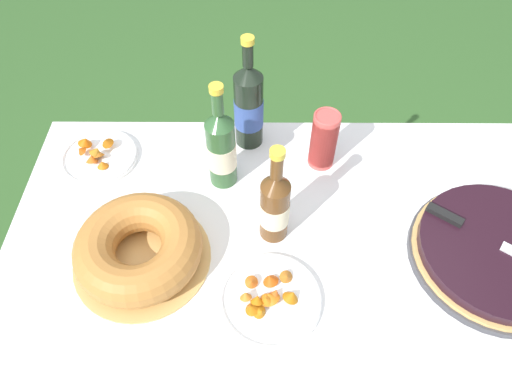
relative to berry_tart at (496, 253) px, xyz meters
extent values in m
plane|color=#335B28|center=(-0.47, -0.01, -0.78)|extent=(16.00, 16.00, 0.00)
cube|color=brown|center=(-0.47, -0.01, -0.05)|extent=(1.44, 0.96, 0.03)
cylinder|color=brown|center=(-1.13, 0.41, -0.42)|extent=(0.06, 0.06, 0.71)
cylinder|color=brown|center=(0.19, 0.41, -0.42)|extent=(0.06, 0.06, 0.71)
cube|color=white|center=(-0.47, -0.01, -0.03)|extent=(1.45, 0.97, 0.00)
cube|color=white|center=(-0.47, 0.47, -0.08)|extent=(1.45, 0.01, 0.10)
cube|color=white|center=(-1.20, -0.01, -0.08)|extent=(0.00, 0.97, 0.10)
cylinder|color=#38383D|center=(0.00, 0.00, -0.02)|extent=(0.40, 0.40, 0.02)
cylinder|color=tan|center=(0.00, 0.00, 0.00)|extent=(0.39, 0.39, 0.01)
cylinder|color=black|center=(0.00, 0.00, 0.02)|extent=(0.37, 0.37, 0.03)
cube|color=black|center=(-0.11, 0.08, 0.04)|extent=(0.09, 0.07, 0.01)
cylinder|color=tan|center=(-0.84, -0.01, -0.02)|extent=(0.33, 0.33, 0.01)
torus|color=#AD7033|center=(-0.84, -0.01, 0.03)|extent=(0.30, 0.30, 0.10)
cylinder|color=#E04C47|center=(-0.39, 0.31, 0.02)|extent=(0.07, 0.07, 0.09)
cylinder|color=#E04C47|center=(-0.39, 0.31, 0.03)|extent=(0.07, 0.07, 0.09)
cylinder|color=#E04C47|center=(-0.39, 0.31, 0.05)|extent=(0.07, 0.07, 0.09)
cylinder|color=#E04C47|center=(-0.39, 0.31, 0.06)|extent=(0.07, 0.07, 0.09)
cylinder|color=#E04C47|center=(-0.39, 0.31, 0.07)|extent=(0.07, 0.07, 0.09)
cylinder|color=#E04C47|center=(-0.39, 0.31, 0.08)|extent=(0.07, 0.07, 0.09)
cylinder|color=#E04C47|center=(-0.39, 0.31, 0.10)|extent=(0.07, 0.07, 0.09)
torus|color=#E04C47|center=(-0.39, 0.31, 0.15)|extent=(0.07, 0.07, 0.01)
cylinder|color=#2D562D|center=(-0.66, 0.25, 0.07)|extent=(0.07, 0.07, 0.20)
cylinder|color=beige|center=(-0.66, 0.25, 0.07)|extent=(0.08, 0.08, 0.08)
cone|color=#2D562D|center=(-0.66, 0.25, 0.19)|extent=(0.07, 0.07, 0.04)
cylinder|color=#2D562D|center=(-0.66, 0.25, 0.24)|extent=(0.03, 0.03, 0.06)
cylinder|color=gold|center=(-0.66, 0.25, 0.28)|extent=(0.03, 0.03, 0.02)
cylinder|color=brown|center=(-0.53, 0.07, 0.06)|extent=(0.07, 0.07, 0.18)
cylinder|color=beige|center=(-0.53, 0.07, 0.06)|extent=(0.07, 0.07, 0.07)
cone|color=brown|center=(-0.53, 0.07, 0.17)|extent=(0.07, 0.07, 0.04)
cylinder|color=brown|center=(-0.53, 0.07, 0.22)|extent=(0.03, 0.03, 0.06)
cylinder|color=gold|center=(-0.53, 0.07, 0.26)|extent=(0.03, 0.03, 0.02)
cylinder|color=black|center=(-0.59, 0.40, 0.09)|extent=(0.08, 0.08, 0.23)
cylinder|color=#334C93|center=(-0.59, 0.40, 0.08)|extent=(0.08, 0.08, 0.09)
cone|color=black|center=(-0.59, 0.40, 0.22)|extent=(0.08, 0.08, 0.04)
cylinder|color=black|center=(-0.59, 0.40, 0.27)|extent=(0.03, 0.03, 0.06)
cylinder|color=gold|center=(-0.59, 0.40, 0.31)|extent=(0.03, 0.03, 0.02)
cylinder|color=white|center=(-1.02, 0.32, -0.02)|extent=(0.22, 0.22, 0.01)
torus|color=white|center=(-1.02, 0.32, -0.01)|extent=(0.21, 0.21, 0.01)
cone|color=#AE480C|center=(-1.07, 0.32, 0.01)|extent=(0.04, 0.04, 0.03)
cone|color=#C95D18|center=(-1.03, 0.30, 0.00)|extent=(0.04, 0.05, 0.03)
cone|color=#C46110|center=(-1.00, 0.28, -0.01)|extent=(0.03, 0.04, 0.02)
cone|color=#CF5B0B|center=(-1.06, 0.35, 0.01)|extent=(0.06, 0.06, 0.04)
cone|color=#B3711C|center=(-1.02, 0.32, 0.01)|extent=(0.05, 0.04, 0.04)
cone|color=#B4611B|center=(-1.02, 0.31, 0.00)|extent=(0.05, 0.05, 0.05)
cone|color=#AB580F|center=(-1.00, 0.35, 0.01)|extent=(0.05, 0.05, 0.03)
cylinder|color=white|center=(-0.54, -0.11, -0.02)|extent=(0.23, 0.23, 0.01)
torus|color=white|center=(-0.54, -0.11, -0.01)|extent=(0.23, 0.23, 0.01)
cone|color=#AF630E|center=(-0.49, -0.11, 0.00)|extent=(0.06, 0.06, 0.03)
cone|color=orange|center=(-0.55, -0.12, 0.00)|extent=(0.04, 0.04, 0.03)
cone|color=#C66E21|center=(-0.59, -0.11, 0.00)|extent=(0.04, 0.04, 0.03)
cone|color=#CB6214|center=(-0.54, -0.11, 0.00)|extent=(0.05, 0.05, 0.05)
cone|color=#CC5C1C|center=(-0.53, -0.11, 0.00)|extent=(0.04, 0.04, 0.04)
cone|color=#C6650D|center=(-0.57, -0.12, 0.00)|extent=(0.04, 0.04, 0.03)
cone|color=#B55A0C|center=(-0.58, -0.14, 0.00)|extent=(0.05, 0.05, 0.03)
cone|color=#BB490E|center=(-0.54, -0.07, 0.00)|extent=(0.05, 0.05, 0.03)
cone|color=#B46710|center=(-0.56, -0.15, 0.00)|extent=(0.04, 0.05, 0.03)
cone|color=#C75E1B|center=(-0.58, -0.08, 0.00)|extent=(0.04, 0.04, 0.03)
cone|color=#A75F1D|center=(-0.50, -0.06, 0.00)|extent=(0.05, 0.05, 0.03)
camera|label=1|loc=(-0.57, -0.56, 0.94)|focal=32.00mm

